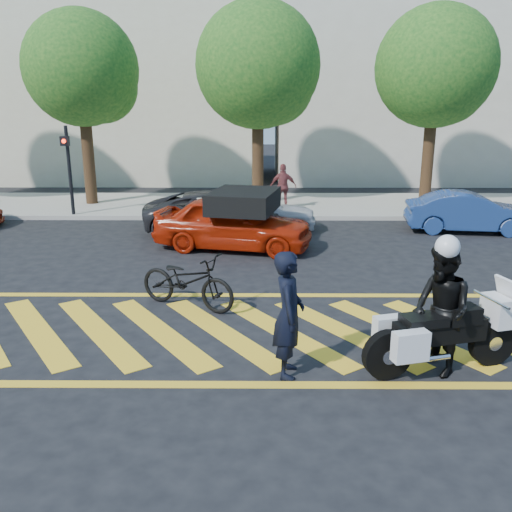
{
  "coord_description": "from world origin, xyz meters",
  "views": [
    {
      "loc": [
        0.08,
        -8.95,
        3.95
      ],
      "look_at": [
        0.01,
        1.27,
        1.05
      ],
      "focal_mm": 38.0,
      "sensor_mm": 36.0,
      "label": 1
    }
  ],
  "objects_px": {
    "parked_right": "(469,212)",
    "parked_mid_left": "(218,212)",
    "officer_bike": "(289,315)",
    "police_motorcycle": "(440,334)",
    "bicycle": "(187,281)",
    "officer_moto": "(441,311)",
    "red_convertible": "(233,223)",
    "parked_mid_right": "(254,211)"
  },
  "relations": [
    {
      "from": "parked_right",
      "to": "parked_mid_left",
      "type": "bearing_deg",
      "value": 97.5
    },
    {
      "from": "officer_bike",
      "to": "police_motorcycle",
      "type": "xyz_separation_m",
      "value": [
        2.28,
        0.1,
        -0.35
      ]
    },
    {
      "from": "bicycle",
      "to": "officer_moto",
      "type": "relative_size",
      "value": 1.08
    },
    {
      "from": "red_convertible",
      "to": "parked_mid_right",
      "type": "height_order",
      "value": "red_convertible"
    },
    {
      "from": "parked_mid_left",
      "to": "parked_mid_right",
      "type": "height_order",
      "value": "parked_mid_right"
    },
    {
      "from": "bicycle",
      "to": "red_convertible",
      "type": "xyz_separation_m",
      "value": [
        0.7,
        4.5,
        0.18
      ]
    },
    {
      "from": "police_motorcycle",
      "to": "parked_right",
      "type": "bearing_deg",
      "value": 52.36
    },
    {
      "from": "officer_bike",
      "to": "red_convertible",
      "type": "xyz_separation_m",
      "value": [
        -1.16,
        7.26,
        -0.22
      ]
    },
    {
      "from": "police_motorcycle",
      "to": "parked_mid_right",
      "type": "relative_size",
      "value": 0.65
    },
    {
      "from": "bicycle",
      "to": "red_convertible",
      "type": "distance_m",
      "value": 4.55
    },
    {
      "from": "officer_bike",
      "to": "parked_mid_right",
      "type": "relative_size",
      "value": 0.5
    },
    {
      "from": "parked_right",
      "to": "officer_bike",
      "type": "bearing_deg",
      "value": 154.22
    },
    {
      "from": "officer_bike",
      "to": "police_motorcycle",
      "type": "relative_size",
      "value": 0.77
    },
    {
      "from": "officer_moto",
      "to": "parked_right",
      "type": "bearing_deg",
      "value": 142.24
    },
    {
      "from": "officer_moto",
      "to": "parked_right",
      "type": "xyz_separation_m",
      "value": [
        3.88,
        9.25,
        -0.35
      ]
    },
    {
      "from": "bicycle",
      "to": "officer_moto",
      "type": "height_order",
      "value": "officer_moto"
    },
    {
      "from": "parked_mid_left",
      "to": "parked_mid_right",
      "type": "xyz_separation_m",
      "value": [
        1.15,
        0.0,
        0.02
      ]
    },
    {
      "from": "police_motorcycle",
      "to": "officer_moto",
      "type": "bearing_deg",
      "value": 135.09
    },
    {
      "from": "bicycle",
      "to": "red_convertible",
      "type": "relative_size",
      "value": 0.49
    },
    {
      "from": "bicycle",
      "to": "police_motorcycle",
      "type": "xyz_separation_m",
      "value": [
        4.14,
        -2.66,
        0.05
      ]
    },
    {
      "from": "police_motorcycle",
      "to": "parked_mid_right",
      "type": "height_order",
      "value": "parked_mid_right"
    },
    {
      "from": "bicycle",
      "to": "parked_mid_right",
      "type": "distance_m",
      "value": 6.71
    },
    {
      "from": "police_motorcycle",
      "to": "parked_mid_left",
      "type": "height_order",
      "value": "parked_mid_left"
    },
    {
      "from": "police_motorcycle",
      "to": "parked_mid_right",
      "type": "bearing_deg",
      "value": 92.31
    },
    {
      "from": "red_convertible",
      "to": "parked_right",
      "type": "height_order",
      "value": "red_convertible"
    },
    {
      "from": "red_convertible",
      "to": "parked_mid_right",
      "type": "xyz_separation_m",
      "value": [
        0.55,
        2.1,
        -0.08
      ]
    },
    {
      "from": "police_motorcycle",
      "to": "officer_moto",
      "type": "distance_m",
      "value": 0.38
    },
    {
      "from": "bicycle",
      "to": "officer_moto",
      "type": "bearing_deg",
      "value": -96.01
    },
    {
      "from": "officer_bike",
      "to": "bicycle",
      "type": "height_order",
      "value": "officer_bike"
    },
    {
      "from": "bicycle",
      "to": "parked_mid_left",
      "type": "distance_m",
      "value": 6.6
    },
    {
      "from": "police_motorcycle",
      "to": "parked_right",
      "type": "xyz_separation_m",
      "value": [
        3.86,
        9.26,
        0.02
      ]
    },
    {
      "from": "officer_moto",
      "to": "parked_mid_right",
      "type": "relative_size",
      "value": 0.51
    },
    {
      "from": "bicycle",
      "to": "parked_mid_left",
      "type": "relative_size",
      "value": 0.46
    },
    {
      "from": "officer_bike",
      "to": "parked_mid_left",
      "type": "xyz_separation_m",
      "value": [
        -1.75,
        9.36,
        -0.32
      ]
    },
    {
      "from": "parked_right",
      "to": "bicycle",
      "type": "bearing_deg",
      "value": 137.0
    },
    {
      "from": "officer_moto",
      "to": "parked_right",
      "type": "distance_m",
      "value": 10.03
    },
    {
      "from": "officer_bike",
      "to": "officer_moto",
      "type": "xyz_separation_m",
      "value": [
        2.26,
        0.11,
        0.02
      ]
    },
    {
      "from": "officer_moto",
      "to": "red_convertible",
      "type": "height_order",
      "value": "officer_moto"
    },
    {
      "from": "red_convertible",
      "to": "parked_mid_left",
      "type": "distance_m",
      "value": 2.18
    },
    {
      "from": "parked_right",
      "to": "officer_moto",
      "type": "bearing_deg",
      "value": 164.75
    },
    {
      "from": "bicycle",
      "to": "officer_bike",
      "type": "bearing_deg",
      "value": -119.32
    },
    {
      "from": "officer_moto",
      "to": "parked_mid_left",
      "type": "xyz_separation_m",
      "value": [
        -4.02,
        9.25,
        -0.35
      ]
    }
  ]
}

